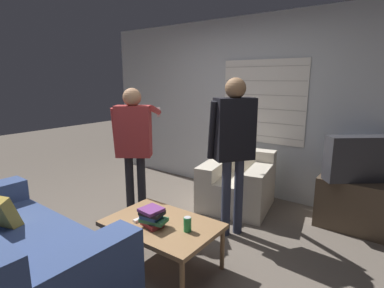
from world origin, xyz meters
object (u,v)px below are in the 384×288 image
at_px(person_left_standing, 134,138).
at_px(spare_remote, 140,219).
at_px(couch_blue, 7,259).
at_px(book_stack, 152,217).
at_px(person_right_standing, 234,138).
at_px(tv, 366,159).
at_px(soda_can, 187,224).
at_px(armchair_beige, 237,184).
at_px(coffee_table, 162,227).

xyz_separation_m(person_left_standing, spare_remote, (0.72, -0.64, -0.56)).
xyz_separation_m(couch_blue, book_stack, (0.69, 0.90, 0.20)).
bearing_deg(person_left_standing, person_right_standing, -16.68).
xyz_separation_m(tv, person_right_standing, (-1.13, -0.94, 0.24)).
distance_m(soda_can, spare_remote, 0.48).
distance_m(person_right_standing, soda_can, 1.07).
bearing_deg(spare_remote, tv, 59.52).
distance_m(armchair_beige, spare_remote, 1.71).
xyz_separation_m(coffee_table, soda_can, (0.27, 0.02, 0.10)).
relative_size(couch_blue, person_left_standing, 1.23).
distance_m(armchair_beige, coffee_table, 1.62).
relative_size(person_left_standing, soda_can, 12.61).
height_order(couch_blue, book_stack, couch_blue).
height_order(tv, spare_remote, tv).
xyz_separation_m(armchair_beige, tv, (1.43, 0.23, 0.53)).
bearing_deg(soda_can, person_left_standing, 155.63).
xyz_separation_m(tv, soda_can, (-1.06, -1.83, -0.34)).
bearing_deg(armchair_beige, tv, 179.07).
bearing_deg(spare_remote, couch_blue, -112.23).
bearing_deg(book_stack, person_left_standing, 143.89).
bearing_deg(soda_can, book_stack, -160.04).
xyz_separation_m(person_right_standing, soda_can, (0.07, -0.90, -0.58)).
height_order(coffee_table, book_stack, book_stack).
xyz_separation_m(book_stack, spare_remote, (-0.16, 0.01, -0.07)).
xyz_separation_m(coffee_table, person_left_standing, (-0.91, 0.55, 0.61)).
relative_size(armchair_beige, soda_can, 7.87).
xyz_separation_m(couch_blue, armchair_beige, (0.63, 2.61, -0.02)).
relative_size(book_stack, soda_can, 1.97).
bearing_deg(soda_can, spare_remote, -168.09).
height_order(person_right_standing, book_stack, person_right_standing).
height_order(coffee_table, soda_can, soda_can).
xyz_separation_m(couch_blue, person_right_standing, (0.92, 1.91, 0.76)).
distance_m(couch_blue, book_stack, 1.15).
relative_size(couch_blue, book_stack, 7.90).
height_order(couch_blue, person_right_standing, person_right_standing).
height_order(coffee_table, person_right_standing, person_right_standing).
bearing_deg(person_left_standing, coffee_table, -65.75).
xyz_separation_m(soda_can, spare_remote, (-0.46, -0.10, -0.05)).
height_order(coffee_table, tv, tv).
bearing_deg(armchair_beige, coffee_table, 83.03).
xyz_separation_m(coffee_table, person_right_standing, (0.21, 0.91, 0.68)).
relative_size(book_stack, spare_remote, 1.85).
height_order(couch_blue, coffee_table, couch_blue).
bearing_deg(tv, spare_remote, 12.94).
relative_size(armchair_beige, spare_remote, 7.38).
distance_m(armchair_beige, tv, 1.54).
bearing_deg(person_left_standing, armchair_beige, 17.82).
distance_m(couch_blue, person_right_standing, 2.25).
bearing_deg(coffee_table, person_right_standing, 77.27).
xyz_separation_m(person_right_standing, book_stack, (-0.23, -1.01, -0.56)).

